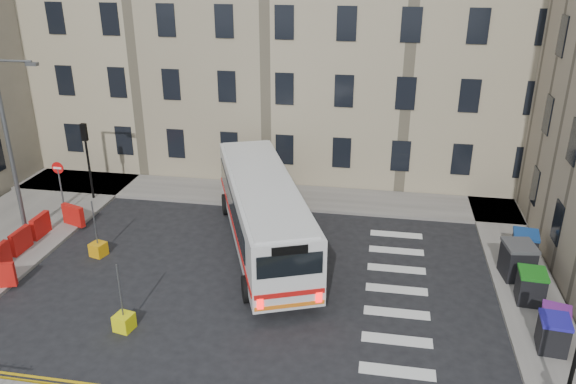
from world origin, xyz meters
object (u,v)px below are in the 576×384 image
(wheelie_bin_b, at_px, (554,325))
(wheelie_bin_c, at_px, (531,286))
(wheelie_bin_e, at_px, (524,247))
(bollard_chevron, at_px, (124,322))
(wheelie_bin_a, at_px, (553,334))
(streetlamp, at_px, (9,148))
(bus, at_px, (263,210))
(wheelie_bin_d, at_px, (518,260))
(bollard_yellow, at_px, (98,249))

(wheelie_bin_b, distance_m, wheelie_bin_c, 2.31)
(wheelie_bin_c, relative_size, wheelie_bin_e, 0.96)
(bollard_chevron, bearing_deg, wheelie_bin_a, 5.02)
(wheelie_bin_c, relative_size, bollard_chevron, 2.08)
(streetlamp, xyz_separation_m, bus, (11.11, 0.93, -2.51))
(bus, xyz_separation_m, bollard_chevron, (-3.52, -6.76, -1.52))
(wheelie_bin_e, distance_m, bollard_chevron, 16.37)
(wheelie_bin_d, height_order, bollard_yellow, wheelie_bin_d)
(bus, xyz_separation_m, wheelie_bin_b, (11.01, -4.98, -1.09))
(streetlamp, bearing_deg, wheelie_bin_c, -4.58)
(wheelie_bin_e, height_order, bollard_yellow, wheelie_bin_e)
(streetlamp, relative_size, wheelie_bin_c, 6.52)
(wheelie_bin_a, bearing_deg, bus, 158.28)
(wheelie_bin_a, xyz_separation_m, bollard_chevron, (-14.37, -1.26, -0.44))
(wheelie_bin_d, bearing_deg, wheelie_bin_c, -92.83)
(streetlamp, distance_m, bus, 11.42)
(wheelie_bin_a, relative_size, bollard_yellow, 1.95)
(wheelie_bin_b, xyz_separation_m, wheelie_bin_c, (-0.25, 2.30, 0.04))
(wheelie_bin_a, xyz_separation_m, wheelie_bin_c, (-0.10, 2.82, 0.04))
(streetlamp, height_order, wheelie_bin_d, streetlamp)
(wheelie_bin_a, distance_m, wheelie_bin_b, 0.54)
(wheelie_bin_b, bearing_deg, wheelie_bin_c, 112.04)
(streetlamp, relative_size, bollard_chevron, 13.57)
(streetlamp, distance_m, wheelie_bin_a, 22.72)
(bus, height_order, wheelie_bin_d, bus)
(streetlamp, xyz_separation_m, wheelie_bin_b, (22.11, -4.05, -3.60))
(streetlamp, bearing_deg, wheelie_bin_a, -11.75)
(streetlamp, distance_m, bollard_yellow, 5.90)
(bollard_yellow, bearing_deg, wheelie_bin_a, -11.13)
(bollard_yellow, distance_m, bollard_chevron, 5.86)
(wheelie_bin_b, relative_size, bollard_yellow, 2.10)
(wheelie_bin_b, relative_size, bollard_chevron, 2.10)
(wheelie_bin_d, relative_size, wheelie_bin_e, 1.13)
(wheelie_bin_d, xyz_separation_m, bollard_chevron, (-14.12, -5.83, -0.59))
(wheelie_bin_a, relative_size, bollard_chevron, 1.95)
(wheelie_bin_c, distance_m, wheelie_bin_d, 1.76)
(wheelie_bin_a, height_order, wheelie_bin_d, wheelie_bin_d)
(bus, height_order, wheelie_bin_e, bus)
(wheelie_bin_c, height_order, bollard_chevron, wheelie_bin_c)
(wheelie_bin_d, distance_m, bollard_chevron, 15.28)
(wheelie_bin_b, distance_m, wheelie_bin_e, 5.48)
(wheelie_bin_b, xyz_separation_m, bollard_yellow, (-17.95, 2.99, -0.44))
(wheelie_bin_b, bearing_deg, wheelie_bin_d, 111.51)
(wheelie_bin_c, height_order, wheelie_bin_d, wheelie_bin_d)
(wheelie_bin_e, bearing_deg, bollard_yellow, -163.63)
(wheelie_bin_d, distance_m, bollard_yellow, 17.58)
(wheelie_bin_c, xyz_separation_m, wheelie_bin_e, (0.40, 3.17, 0.02))
(wheelie_bin_a, bearing_deg, wheelie_bin_d, 98.33)
(wheelie_bin_d, bearing_deg, bollard_yellow, 175.54)
(wheelie_bin_b, relative_size, wheelie_bin_e, 0.97)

